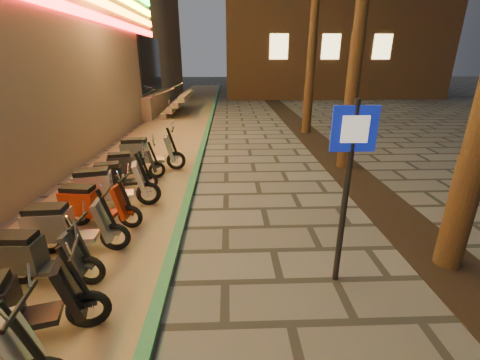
{
  "coord_description": "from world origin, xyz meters",
  "views": [
    {
      "loc": [
        0.08,
        -2.28,
        3.13
      ],
      "look_at": [
        0.26,
        2.82,
        1.2
      ],
      "focal_mm": 24.0,
      "sensor_mm": 36.0,
      "label": 1
    }
  ],
  "objects_px": {
    "scooter_6": "(35,257)",
    "scooter_11": "(129,165)",
    "pedestrian_sign": "(349,171)",
    "scooter_12": "(145,153)",
    "scooter_10": "(118,176)",
    "scooter_5": "(8,307)",
    "scooter_9": "(107,187)",
    "scooter_8": "(92,204)",
    "scooter_7": "(65,226)"
  },
  "relations": [
    {
      "from": "pedestrian_sign",
      "to": "scooter_12",
      "type": "xyz_separation_m",
      "value": [
        -4.03,
        5.19,
        -1.18
      ]
    },
    {
      "from": "scooter_8",
      "to": "scooter_11",
      "type": "height_order",
      "value": "scooter_8"
    },
    {
      "from": "scooter_6",
      "to": "scooter_9",
      "type": "relative_size",
      "value": 0.88
    },
    {
      "from": "scooter_10",
      "to": "scooter_11",
      "type": "height_order",
      "value": "scooter_11"
    },
    {
      "from": "scooter_5",
      "to": "scooter_8",
      "type": "height_order",
      "value": "scooter_5"
    },
    {
      "from": "scooter_8",
      "to": "pedestrian_sign",
      "type": "bearing_deg",
      "value": -15.79
    },
    {
      "from": "scooter_5",
      "to": "scooter_12",
      "type": "relative_size",
      "value": 0.92
    },
    {
      "from": "scooter_5",
      "to": "scooter_11",
      "type": "xyz_separation_m",
      "value": [
        -0.18,
        5.37,
        -0.06
      ]
    },
    {
      "from": "scooter_6",
      "to": "scooter_7",
      "type": "bearing_deg",
      "value": 89.08
    },
    {
      "from": "scooter_6",
      "to": "scooter_11",
      "type": "bearing_deg",
      "value": 90.71
    },
    {
      "from": "scooter_6",
      "to": "scooter_11",
      "type": "relative_size",
      "value": 1.05
    },
    {
      "from": "scooter_10",
      "to": "scooter_12",
      "type": "distance_m",
      "value": 1.72
    },
    {
      "from": "scooter_8",
      "to": "scooter_9",
      "type": "bearing_deg",
      "value": 94.14
    },
    {
      "from": "scooter_9",
      "to": "scooter_10",
      "type": "relative_size",
      "value": 1.2
    },
    {
      "from": "scooter_12",
      "to": "scooter_11",
      "type": "bearing_deg",
      "value": -111.47
    },
    {
      "from": "pedestrian_sign",
      "to": "scooter_10",
      "type": "xyz_separation_m",
      "value": [
        -4.31,
        3.49,
        -1.28
      ]
    },
    {
      "from": "scooter_6",
      "to": "scooter_11",
      "type": "xyz_separation_m",
      "value": [
        0.11,
        4.32,
        -0.02
      ]
    },
    {
      "from": "pedestrian_sign",
      "to": "scooter_11",
      "type": "relative_size",
      "value": 1.81
    },
    {
      "from": "scooter_6",
      "to": "scooter_12",
      "type": "height_order",
      "value": "scooter_12"
    },
    {
      "from": "scooter_5",
      "to": "scooter_10",
      "type": "relative_size",
      "value": 1.14
    },
    {
      "from": "scooter_8",
      "to": "scooter_11",
      "type": "distance_m",
      "value": 2.56
    },
    {
      "from": "pedestrian_sign",
      "to": "scooter_5",
      "type": "bearing_deg",
      "value": -165.62
    },
    {
      "from": "pedestrian_sign",
      "to": "scooter_7",
      "type": "xyz_separation_m",
      "value": [
        -4.35,
        0.88,
        -1.23
      ]
    },
    {
      "from": "scooter_12",
      "to": "scooter_5",
      "type": "bearing_deg",
      "value": -95.5
    },
    {
      "from": "pedestrian_sign",
      "to": "scooter_12",
      "type": "relative_size",
      "value": 1.46
    },
    {
      "from": "scooter_10",
      "to": "scooter_11",
      "type": "relative_size",
      "value": 1.0
    },
    {
      "from": "pedestrian_sign",
      "to": "scooter_9",
      "type": "relative_size",
      "value": 1.51
    },
    {
      "from": "scooter_10",
      "to": "scooter_12",
      "type": "height_order",
      "value": "scooter_12"
    },
    {
      "from": "scooter_5",
      "to": "scooter_8",
      "type": "bearing_deg",
      "value": 78.16
    },
    {
      "from": "pedestrian_sign",
      "to": "scooter_9",
      "type": "xyz_separation_m",
      "value": [
        -4.23,
        2.57,
        -1.19
      ]
    },
    {
      "from": "pedestrian_sign",
      "to": "scooter_10",
      "type": "height_order",
      "value": "pedestrian_sign"
    },
    {
      "from": "pedestrian_sign",
      "to": "scooter_9",
      "type": "bearing_deg",
      "value": 149.35
    },
    {
      "from": "scooter_8",
      "to": "scooter_6",
      "type": "bearing_deg",
      "value": -86.75
    },
    {
      "from": "pedestrian_sign",
      "to": "scooter_6",
      "type": "xyz_separation_m",
      "value": [
        -4.39,
        0.05,
        -1.26
      ]
    },
    {
      "from": "pedestrian_sign",
      "to": "scooter_11",
      "type": "bearing_deg",
      "value": 135.01
    },
    {
      "from": "scooter_11",
      "to": "scooter_12",
      "type": "height_order",
      "value": "scooter_12"
    },
    {
      "from": "scooter_7",
      "to": "scooter_8",
      "type": "relative_size",
      "value": 1.05
    },
    {
      "from": "scooter_10",
      "to": "scooter_11",
      "type": "xyz_separation_m",
      "value": [
        0.03,
        0.87,
        0.0
      ]
    },
    {
      "from": "scooter_5",
      "to": "scooter_6",
      "type": "bearing_deg",
      "value": 90.07
    },
    {
      "from": "pedestrian_sign",
      "to": "scooter_6",
      "type": "bearing_deg",
      "value": 179.99
    },
    {
      "from": "scooter_11",
      "to": "pedestrian_sign",
      "type": "bearing_deg",
      "value": -61.81
    },
    {
      "from": "scooter_10",
      "to": "scooter_11",
      "type": "bearing_deg",
      "value": 74.01
    },
    {
      "from": "scooter_9",
      "to": "scooter_8",
      "type": "bearing_deg",
      "value": -107.09
    },
    {
      "from": "scooter_8",
      "to": "scooter_12",
      "type": "xyz_separation_m",
      "value": [
        0.24,
        3.38,
        0.08
      ]
    },
    {
      "from": "scooter_12",
      "to": "scooter_9",
      "type": "bearing_deg",
      "value": -99.2
    },
    {
      "from": "scooter_7",
      "to": "scooter_9",
      "type": "distance_m",
      "value": 1.7
    },
    {
      "from": "scooter_11",
      "to": "scooter_8",
      "type": "bearing_deg",
      "value": -106.09
    },
    {
      "from": "scooter_6",
      "to": "scooter_8",
      "type": "relative_size",
      "value": 0.98
    },
    {
      "from": "scooter_11",
      "to": "scooter_5",
      "type": "bearing_deg",
      "value": -104.36
    },
    {
      "from": "pedestrian_sign",
      "to": "scooter_6",
      "type": "distance_m",
      "value": 4.57
    }
  ]
}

